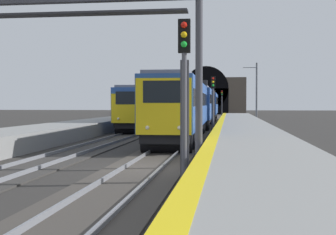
{
  "coord_description": "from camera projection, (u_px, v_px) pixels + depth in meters",
  "views": [
    {
      "loc": [
        -17.52,
        -3.25,
        2.56
      ],
      "look_at": [
        11.12,
        0.58,
        1.68
      ],
      "focal_mm": 49.03,
      "sensor_mm": 36.0,
      "label": 1
    }
  ],
  "objects": [
    {
      "name": "train_main_approaching",
      "position": [
        200.0,
        105.0,
        50.57
      ],
      "size": [
        57.34,
        3.05,
        5.12
      ],
      "rotation": [
        0.0,
        0.0,
        3.15
      ],
      "color": "#264C99",
      "rests_on": "ground_plane"
    },
    {
      "name": "tunnel_portal",
      "position": [
        206.0,
        96.0,
        111.48
      ],
      "size": [
        2.94,
        19.16,
        11.58
      ],
      "color": "#51473D",
      "rests_on": "ground_plane"
    },
    {
      "name": "platform_right_edge_strip",
      "position": [
        210.0,
        143.0,
        17.5
      ],
      "size": [
        112.0,
        0.5,
        0.01
      ],
      "primitive_type": "cube",
      "color": "yellow",
      "rests_on": "platform_right"
    },
    {
      "name": "track_adjacent_line",
      "position": [
        32.0,
        166.0,
        18.48
      ],
      "size": [
        160.0,
        2.85,
        0.21
      ],
      "color": "#383533",
      "rests_on": "ground_plane"
    },
    {
      "name": "railway_signal_mid",
      "position": [
        213.0,
        98.0,
        40.0
      ],
      "size": [
        0.39,
        0.38,
        4.95
      ],
      "rotation": [
        0.0,
        0.0,
        3.14
      ],
      "color": "#4C4C54",
      "rests_on": "ground_plane"
    },
    {
      "name": "railway_signal_near",
      "position": [
        184.0,
        85.0,
        14.41
      ],
      "size": [
        0.39,
        0.38,
        5.2
      ],
      "rotation": [
        0.0,
        0.0,
        3.14
      ],
      "color": "#4C4C54",
      "rests_on": "ground_plane"
    },
    {
      "name": "catenary_mast_near",
      "position": [
        256.0,
        93.0,
        57.95
      ],
      "size": [
        0.22,
        1.83,
        7.72
      ],
      "color": "#595B60",
      "rests_on": "ground_plane"
    },
    {
      "name": "ground_plane",
      "position": [
        145.0,
        169.0,
        17.87
      ],
      "size": [
        320.0,
        320.0,
        0.0
      ],
      "primitive_type": "plane",
      "color": "#302D2B"
    },
    {
      "name": "overhead_signal_gantry",
      "position": [
        89.0,
        35.0,
        18.24
      ],
      "size": [
        0.7,
        9.07,
        6.94
      ],
      "color": "#3F3F47",
      "rests_on": "ground_plane"
    },
    {
      "name": "train_adjacent_platform",
      "position": [
        176.0,
        105.0,
        67.68
      ],
      "size": [
        63.87,
        2.99,
        4.95
      ],
      "rotation": [
        0.0,
        0.0,
        3.13
      ],
      "color": "#264C99",
      "rests_on": "ground_plane"
    },
    {
      "name": "railway_signal_far",
      "position": [
        222.0,
        101.0,
        87.49
      ],
      "size": [
        0.39,
        0.38,
        5.13
      ],
      "rotation": [
        0.0,
        0.0,
        3.14
      ],
      "color": "#38383D",
      "rests_on": "ground_plane"
    },
    {
      "name": "track_main_line",
      "position": [
        145.0,
        168.0,
        17.87
      ],
      "size": [
        160.0,
        3.11,
        0.21
      ],
      "color": "#423D38",
      "rests_on": "ground_plane"
    },
    {
      "name": "platform_right",
      "position": [
        256.0,
        157.0,
        17.29
      ],
      "size": [
        112.0,
        3.99,
        1.04
      ],
      "primitive_type": "cube",
      "color": "gray",
      "rests_on": "ground_plane"
    }
  ]
}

